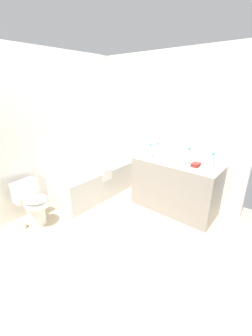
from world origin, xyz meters
name	(u,v)px	position (x,y,z in m)	size (l,w,h in m)	color
ground_plane	(106,229)	(0.00, 0.00, 0.00)	(3.82, 3.82, 0.00)	tan
wall_back_tiled	(46,133)	(0.00, 1.28, 1.22)	(3.22, 0.10, 2.45)	silver
wall_right_mirror	(163,129)	(1.46, 0.00, 1.22)	(0.10, 2.86, 2.45)	silver
bathtub	(93,181)	(0.58, 0.90, 0.29)	(1.48, 0.67, 1.16)	silver
toilet	(33,203)	(-0.56, 0.91, 0.34)	(0.37, 0.52, 0.66)	white
vanity_counter	(175,186)	(1.12, -0.48, 0.42)	(0.59, 1.32, 0.83)	gray
sink_basin	(172,159)	(1.08, -0.39, 0.86)	(0.33, 0.33, 0.06)	white
sink_faucet	(177,156)	(1.28, -0.39, 0.86)	(0.11, 0.15, 0.07)	silver
water_bottle_0	(151,150)	(1.14, 0.03, 0.92)	(0.06, 0.06, 0.19)	silver
water_bottle_1	(189,157)	(1.13, -0.64, 0.95)	(0.07, 0.07, 0.25)	silver
water_bottle_2	(212,162)	(1.14, -0.99, 0.94)	(0.07, 0.07, 0.23)	silver
water_bottle_3	(157,151)	(1.12, -0.11, 0.94)	(0.06, 0.06, 0.23)	silver
water_bottle_4	(150,151)	(1.06, -0.01, 0.93)	(0.07, 0.07, 0.21)	silver
drinking_glass_0	(205,166)	(1.09, -0.91, 0.88)	(0.08, 0.08, 0.10)	white
drinking_glass_1	(184,162)	(1.05, -0.61, 0.87)	(0.07, 0.07, 0.08)	white
drinking_glass_2	(146,153)	(1.08, 0.09, 0.88)	(0.06, 0.06, 0.09)	white
amenity_basket	(196,165)	(1.11, -0.78, 0.86)	(0.14, 0.10, 0.05)	maroon
toilet_paper_roll	(22,225)	(-0.77, 0.94, 0.06)	(0.11, 0.11, 0.13)	white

